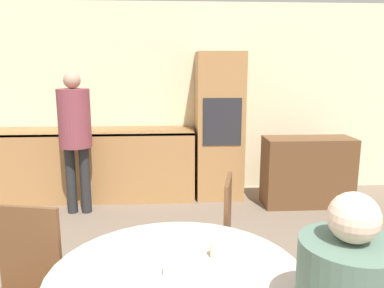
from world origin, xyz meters
name	(u,v)px	position (x,y,z in m)	size (l,w,h in m)	color
wall_back	(188,99)	(0.00, 5.05, 1.30)	(7.19, 0.05, 2.60)	beige
kitchen_counter	(89,164)	(-1.35, 4.70, 0.48)	(2.80, 0.60, 0.93)	#AD7A47
oven_unit	(219,126)	(0.40, 4.71, 0.97)	(0.61, 0.59, 1.94)	#AD7A47
sideboard	(307,172)	(1.48, 4.28, 0.44)	(1.11, 0.45, 0.87)	brown
chair_far_left	(23,285)	(-1.08, 1.72, 0.54)	(0.47, 0.47, 0.97)	brown
chair_far_right	(215,235)	(0.06, 2.30, 0.54)	(0.48, 0.48, 0.97)	brown
person_standing	(75,128)	(-1.37, 4.17, 1.04)	(0.37, 0.37, 1.69)	#262628
cup	(216,250)	(-0.02, 1.60, 0.78)	(0.06, 0.06, 0.09)	beige
bowl_near	(177,270)	(-0.23, 1.45, 0.76)	(0.14, 0.14, 0.04)	silver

